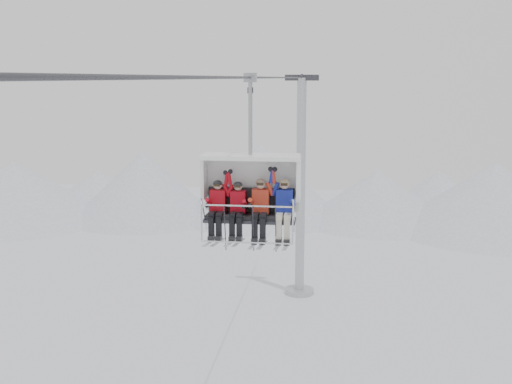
# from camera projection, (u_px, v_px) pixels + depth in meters

# --- Properties ---
(ridgeline) EXTENTS (72.00, 21.00, 7.00)m
(ridgeline) POSITION_uv_depth(u_px,v_px,m) (295.00, 192.00, 59.37)
(ridgeline) COLOR silver
(ridgeline) RESTS_ON ground
(lift_tower_right) EXTENTS (2.00, 1.80, 13.48)m
(lift_tower_right) POSITION_uv_depth(u_px,v_px,m) (300.00, 203.00, 39.08)
(lift_tower_right) COLOR #A7A9AE
(lift_tower_right) RESTS_ON ground
(haul_cable) EXTENTS (0.06, 50.00, 0.06)m
(haul_cable) POSITION_uv_depth(u_px,v_px,m) (256.00, 78.00, 16.26)
(haul_cable) COLOR #313136
(haul_cable) RESTS_ON lift_tower_left
(chairlift_carrier) EXTENTS (2.38, 1.17, 3.98)m
(chairlift_carrier) POSITION_uv_depth(u_px,v_px,m) (251.00, 186.00, 15.77)
(chairlift_carrier) COLOR black
(chairlift_carrier) RESTS_ON haul_cable
(skier_far_left) EXTENTS (0.38, 1.69, 1.54)m
(skier_far_left) POSITION_uv_depth(u_px,v_px,m) (217.00, 207.00, 15.65)
(skier_far_left) COLOR #B20B17
(skier_far_left) RESTS_ON chairlift_carrier
(skier_center_left) EXTENTS (0.37, 1.69, 1.50)m
(skier_center_left) POSITION_uv_depth(u_px,v_px,m) (238.00, 208.00, 15.59)
(skier_center_left) COLOR #B10918
(skier_center_left) RESTS_ON chairlift_carrier
(skier_center_right) EXTENTS (0.41, 1.69, 1.62)m
(skier_center_right) POSITION_uv_depth(u_px,v_px,m) (260.00, 207.00, 15.52)
(skier_center_right) COLOR red
(skier_center_right) RESTS_ON chairlift_carrier
(skier_far_right) EXTENTS (0.41, 1.69, 1.62)m
(skier_far_right) POSITION_uv_depth(u_px,v_px,m) (284.00, 208.00, 15.45)
(skier_far_right) COLOR navy
(skier_far_right) RESTS_ON chairlift_carrier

